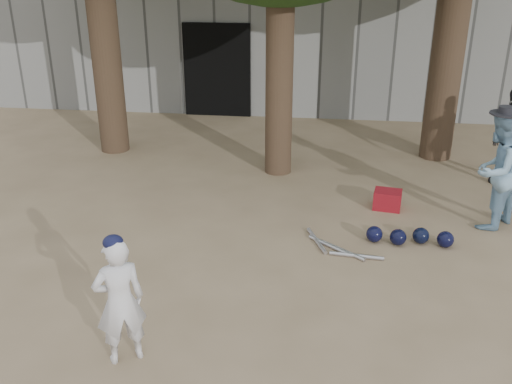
# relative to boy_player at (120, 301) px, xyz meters

# --- Properties ---
(ground) EXTENTS (70.00, 70.00, 0.00)m
(ground) POSITION_rel_boy_player_xyz_m (0.45, 1.18, -0.68)
(ground) COLOR #937C5E
(ground) RESTS_ON ground
(boy_player) EXTENTS (0.59, 0.53, 1.35)m
(boy_player) POSITION_rel_boy_player_xyz_m (0.00, 0.00, 0.00)
(boy_player) COLOR silver
(boy_player) RESTS_ON ground
(spectator_blue) EXTENTS (1.06, 1.07, 1.74)m
(spectator_blue) POSITION_rel_boy_player_xyz_m (4.33, 3.56, 0.19)
(spectator_blue) COLOR #81AAC8
(spectator_blue) RESTS_ON ground
(spectator_dark) EXTENTS (1.03, 0.98, 1.71)m
(spectator_dark) POSITION_rel_boy_player_xyz_m (5.03, 5.30, 0.18)
(spectator_dark) COLOR black
(spectator_dark) RESTS_ON ground
(red_bag) EXTENTS (0.47, 0.39, 0.30)m
(red_bag) POSITION_rel_boy_player_xyz_m (2.91, 3.97, -0.53)
(red_bag) COLOR maroon
(red_bag) RESTS_ON ground
(back_building) EXTENTS (16.00, 5.24, 3.00)m
(back_building) POSITION_rel_boy_player_xyz_m (0.45, 11.51, 0.82)
(back_building) COLOR gray
(back_building) RESTS_ON ground
(helmet_row) EXTENTS (1.19, 0.32, 0.23)m
(helmet_row) POSITION_rel_boy_player_xyz_m (3.12, 2.81, -0.56)
(helmet_row) COLOR black
(helmet_row) RESTS_ON ground
(bat_pile) EXTENTS (1.06, 0.83, 0.06)m
(bat_pile) POSITION_rel_boy_player_xyz_m (2.11, 2.51, -0.65)
(bat_pile) COLOR #B2B1B8
(bat_pile) RESTS_ON ground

